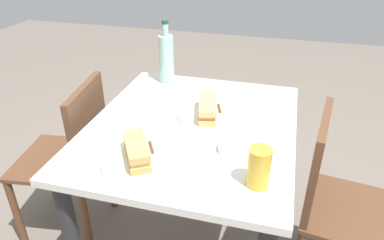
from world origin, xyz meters
name	(u,v)px	position (x,y,z in m)	size (l,w,h in m)	color
dining_table	(192,150)	(0.00, 0.00, 0.63)	(0.97, 0.83, 0.77)	silver
chair_far	(335,199)	(-0.01, 0.61, 0.49)	(0.45, 0.45, 0.86)	brown
chair_near	(74,154)	(-0.02, -0.61, 0.49)	(0.45, 0.45, 0.86)	brown
plate_near	(207,116)	(-0.07, 0.05, 0.77)	(0.25, 0.25, 0.01)	silver
baguette_sandwich_near	(207,108)	(-0.07, 0.05, 0.81)	(0.22, 0.12, 0.07)	tan
knife_near	(220,113)	(-0.09, 0.10, 0.78)	(0.17, 0.07, 0.01)	silver
plate_far	(138,161)	(0.31, -0.11, 0.77)	(0.25, 0.25, 0.01)	silver
baguette_sandwich_far	(137,151)	(0.31, -0.11, 0.81)	(0.20, 0.16, 0.07)	tan
knife_far	(153,154)	(0.27, -0.07, 0.78)	(0.16, 0.10, 0.01)	silver
water_bottle	(166,58)	(-0.40, -0.24, 0.89)	(0.07, 0.07, 0.32)	#99C6B7
beer_glass	(259,168)	(0.32, 0.30, 0.83)	(0.07, 0.07, 0.14)	gold
olive_bowl	(232,147)	(0.15, 0.19, 0.78)	(0.10, 0.10, 0.03)	silver
paper_napkin	(206,89)	(-0.36, -0.03, 0.77)	(0.14, 0.14, 0.00)	white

